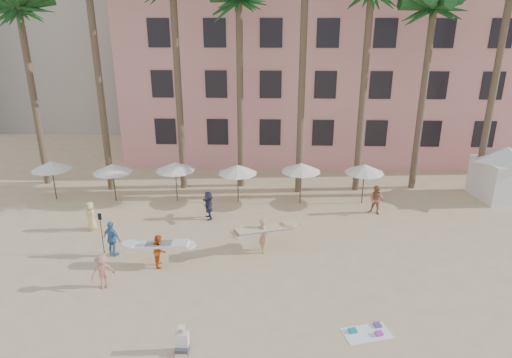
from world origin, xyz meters
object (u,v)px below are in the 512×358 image
(pink_hotel, at_px, (341,56))
(cabana, at_px, (504,168))
(carrier_yellow, at_px, (264,233))
(carrier_white, at_px, (159,249))

(pink_hotel, distance_m, cabana, 16.40)
(pink_hotel, bearing_deg, cabana, -52.81)
(pink_hotel, xyz_separation_m, carrier_yellow, (-6.22, -19.95, -6.97))
(pink_hotel, height_order, cabana, pink_hotel)
(cabana, bearing_deg, carrier_white, -155.52)
(pink_hotel, relative_size, carrier_white, 12.34)
(pink_hotel, distance_m, carrier_white, 25.27)
(carrier_yellow, bearing_deg, cabana, 26.69)
(cabana, relative_size, carrier_yellow, 1.72)
(cabana, distance_m, carrier_white, 22.51)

